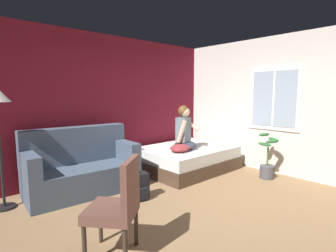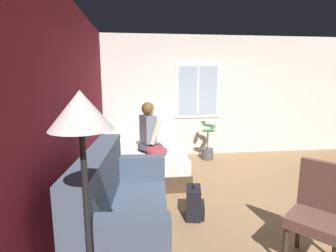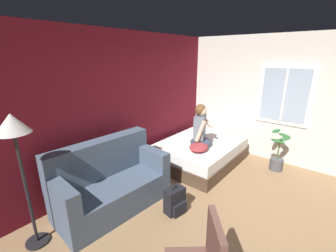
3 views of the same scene
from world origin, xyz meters
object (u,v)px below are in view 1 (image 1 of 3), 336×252
(bed, at_px, (187,158))
(throw_pillow, at_px, (180,148))
(backpack, at_px, (138,187))
(person_seated, at_px, (184,132))
(potted_plant, at_px, (267,163))
(couch, at_px, (81,168))
(side_chair, at_px, (118,204))
(cell_phone, at_px, (182,153))

(bed, bearing_deg, throw_pillow, -152.33)
(bed, xyz_separation_m, backpack, (-1.66, -0.59, -0.04))
(person_seated, xyz_separation_m, backpack, (-1.49, -0.49, -0.64))
(bed, height_order, potted_plant, potted_plant)
(person_seated, bearing_deg, throw_pillow, -154.15)
(couch, distance_m, throw_pillow, 1.84)
(side_chair, relative_size, cell_phone, 6.81)
(person_seated, height_order, cell_phone, person_seated)
(person_seated, distance_m, throw_pillow, 0.37)
(couch, bearing_deg, person_seated, -11.23)
(side_chair, relative_size, backpack, 2.14)
(couch, xyz_separation_m, cell_phone, (1.66, -0.65, 0.09))
(bed, bearing_deg, backpack, -160.39)
(potted_plant, bearing_deg, couch, 149.25)
(person_seated, bearing_deg, backpack, -161.70)
(couch, height_order, throw_pillow, couch)
(couch, relative_size, person_seated, 2.00)
(cell_phone, bearing_deg, couch, -151.97)
(side_chair, xyz_separation_m, backpack, (0.95, 0.99, -0.34))
(throw_pillow, distance_m, potted_plant, 1.65)
(bed, height_order, side_chair, side_chair)
(side_chair, relative_size, potted_plant, 1.15)
(backpack, distance_m, throw_pillow, 1.38)
(person_seated, xyz_separation_m, throw_pillow, (-0.22, -0.10, -0.29))
(side_chair, distance_m, person_seated, 2.87)
(throw_pillow, bearing_deg, backpack, -163.06)
(bed, relative_size, side_chair, 1.93)
(person_seated, bearing_deg, bed, 29.81)
(side_chair, distance_m, cell_phone, 2.44)
(couch, relative_size, potted_plant, 2.06)
(bed, height_order, person_seated, person_seated)
(couch, xyz_separation_m, side_chair, (-0.46, -1.87, 0.14))
(throw_pillow, relative_size, cell_phone, 3.33)
(bed, xyz_separation_m, side_chair, (-2.61, -1.58, 0.30))
(person_seated, xyz_separation_m, cell_phone, (-0.33, -0.25, -0.35))
(side_chair, xyz_separation_m, throw_pillow, (2.22, 1.38, 0.02))
(person_seated, xyz_separation_m, potted_plant, (0.89, -1.31, -0.53))
(couch, height_order, potted_plant, couch)
(person_seated, height_order, backpack, person_seated)
(backpack, bearing_deg, cell_phone, 11.64)
(person_seated, distance_m, backpack, 1.70)
(couch, xyz_separation_m, backpack, (0.49, -0.89, -0.20))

